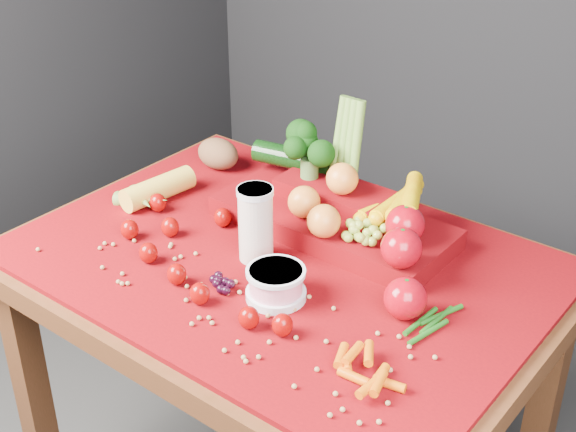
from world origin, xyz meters
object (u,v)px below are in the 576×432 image
Objects in this scene: table at (282,300)px; yogurt_bowl at (276,283)px; milk_glass at (256,221)px; produce_mound at (343,210)px.

yogurt_bowl is at bearing -56.03° from table.
table is at bearing 39.78° from milk_glass.
table is at bearing -105.76° from produce_mound.
milk_glass is 1.38× the size of yogurt_bowl.
milk_glass is 0.21m from produce_mound.
produce_mound reaches higher than yogurt_bowl.
yogurt_bowl reaches higher than table.
table is 0.20m from milk_glass.
table is 1.85× the size of produce_mound.
yogurt_bowl is at bearing -82.41° from produce_mound.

